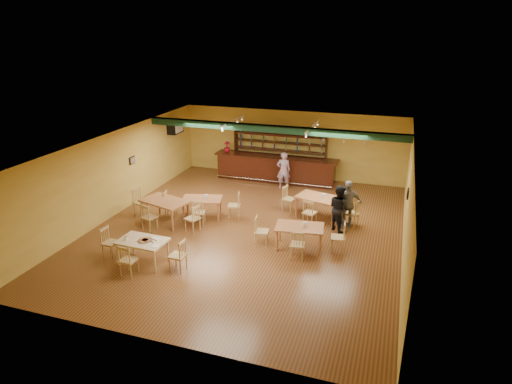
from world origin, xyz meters
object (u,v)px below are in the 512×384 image
(dining_table_c, at_px, (165,211))
(near_table, at_px, (143,252))
(patron_bar, at_px, (283,170))
(bar_counter, at_px, (276,169))
(dining_table_a, at_px, (202,207))
(dining_table_d, at_px, (299,237))
(patron_right_a, at_px, (339,208))
(dining_table_b, at_px, (319,207))

(dining_table_c, relative_size, near_table, 1.20)
(patron_bar, bearing_deg, near_table, 54.32)
(dining_table_c, bearing_deg, bar_counter, 82.34)
(dining_table_a, bearing_deg, dining_table_d, -32.95)
(bar_counter, xyz_separation_m, dining_table_c, (-2.44, -5.47, -0.16))
(dining_table_a, relative_size, dining_table_c, 0.86)
(near_table, distance_m, patron_right_a, 6.43)
(dining_table_d, bearing_deg, patron_right_a, 52.61)
(dining_table_d, distance_m, patron_bar, 5.42)
(patron_right_a, bearing_deg, dining_table_c, 54.56)
(patron_bar, bearing_deg, dining_table_b, 108.66)
(dining_table_b, bearing_deg, patron_right_a, -29.76)
(dining_table_c, bearing_deg, patron_right_a, 28.57)
(dining_table_a, relative_size, patron_bar, 0.88)
(patron_bar, bearing_deg, dining_table_a, 43.18)
(patron_bar, bearing_deg, bar_counter, -74.63)
(dining_table_a, distance_m, dining_table_d, 4.06)
(bar_counter, height_order, dining_table_c, bar_counter)
(dining_table_a, distance_m, patron_right_a, 4.84)
(dining_table_b, bearing_deg, dining_table_c, -142.49)
(near_table, xyz_separation_m, patron_right_a, (5.01, 4.01, 0.43))
(bar_counter, bearing_deg, patron_bar, -55.49)
(dining_table_d, relative_size, patron_right_a, 0.92)
(bar_counter, xyz_separation_m, near_table, (-1.63, -8.23, -0.20))
(dining_table_a, bearing_deg, patron_bar, 47.59)
(near_table, bearing_deg, dining_table_a, 89.03)
(dining_table_d, distance_m, near_table, 4.68)
(bar_counter, distance_m, patron_bar, 1.03)
(near_table, bearing_deg, bar_counter, 81.07)
(bar_counter, height_order, dining_table_a, bar_counter)
(dining_table_b, xyz_separation_m, dining_table_c, (-5.02, -2.06, 0.01))
(patron_bar, height_order, patron_right_a, patron_right_a)
(bar_counter, xyz_separation_m, dining_table_a, (-1.43, -4.63, -0.22))
(dining_table_d, bearing_deg, near_table, -157.87)
(dining_table_c, relative_size, dining_table_d, 1.12)
(bar_counter, relative_size, dining_table_a, 3.93)
(dining_table_b, height_order, dining_table_c, dining_table_c)
(dining_table_a, bearing_deg, patron_right_a, -9.85)
(dining_table_c, bearing_deg, dining_table_b, 38.67)
(dining_table_c, height_order, patron_bar, patron_bar)
(near_table, bearing_deg, dining_table_b, 51.13)
(dining_table_b, bearing_deg, near_table, -115.92)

